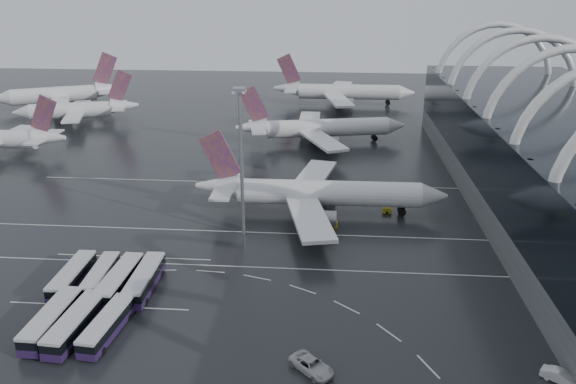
# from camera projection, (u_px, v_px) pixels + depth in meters

# --- Properties ---
(ground) EXTENTS (420.00, 420.00, 0.00)m
(ground) POSITION_uv_depth(u_px,v_px,m) (267.00, 262.00, 98.47)
(ground) COLOR black
(ground) RESTS_ON ground
(lane_marking_near) EXTENTS (120.00, 0.25, 0.01)m
(lane_marking_near) POSITION_uv_depth(u_px,v_px,m) (265.00, 268.00, 96.60)
(lane_marking_near) COLOR silver
(lane_marking_near) RESTS_ON ground
(lane_marking_mid) EXTENTS (120.00, 0.25, 0.01)m
(lane_marking_mid) POSITION_uv_depth(u_px,v_px,m) (274.00, 233.00, 109.63)
(lane_marking_mid) COLOR silver
(lane_marking_mid) RESTS_ON ground
(lane_marking_far) EXTENTS (120.00, 0.25, 0.01)m
(lane_marking_far) POSITION_uv_depth(u_px,v_px,m) (286.00, 184.00, 135.67)
(lane_marking_far) COLOR silver
(lane_marking_far) RESTS_ON ground
(bus_bay_line_south) EXTENTS (28.00, 0.25, 0.01)m
(bus_bay_line_south) POSITION_uv_depth(u_px,v_px,m) (98.00, 306.00, 85.35)
(bus_bay_line_south) COLOR silver
(bus_bay_line_south) RESTS_ON ground
(bus_bay_line_north) EXTENTS (28.00, 0.25, 0.01)m
(bus_bay_line_north) POSITION_uv_depth(u_px,v_px,m) (134.00, 257.00, 100.24)
(bus_bay_line_north) COLOR silver
(bus_bay_line_north) RESTS_ON ground
(airliner_main) EXTENTS (52.52, 46.26, 17.85)m
(airliner_main) POSITION_uv_depth(u_px,v_px,m) (316.00, 193.00, 117.25)
(airliner_main) COLOR silver
(airliner_main) RESTS_ON ground
(airliner_gate_b) EXTENTS (51.00, 45.13, 17.79)m
(airliner_gate_b) POSITION_uv_depth(u_px,v_px,m) (319.00, 129.00, 167.23)
(airliner_gate_b) COLOR silver
(airliner_gate_b) RESTS_ON ground
(airliner_gate_c) EXTENTS (54.34, 50.39, 19.45)m
(airliner_gate_c) POSITION_uv_depth(u_px,v_px,m) (341.00, 92.00, 217.55)
(airliner_gate_c) COLOR silver
(airliner_gate_c) RESTS_ON ground
(jet_remote_west) EXTENTS (39.54, 31.80, 17.29)m
(jet_remote_west) POSITION_uv_depth(u_px,v_px,m) (1.00, 139.00, 156.46)
(jet_remote_west) COLOR silver
(jet_remote_west) RESTS_ON ground
(jet_remote_mid) EXTENTS (40.46, 32.86, 17.83)m
(jet_remote_mid) POSITION_uv_depth(u_px,v_px,m) (79.00, 110.00, 189.57)
(jet_remote_mid) COLOR silver
(jet_remote_mid) RESTS_ON ground
(jet_remote_far) EXTENTS (44.81, 36.59, 20.40)m
(jet_remote_far) POSITION_uv_depth(u_px,v_px,m) (63.00, 95.00, 211.02)
(jet_remote_far) COLOR silver
(jet_remote_far) RESTS_ON ground
(bus_row_near_a) EXTENTS (3.23, 13.08, 3.21)m
(bus_row_near_a) POSITION_uv_depth(u_px,v_px,m) (72.00, 276.00, 90.21)
(bus_row_near_a) COLOR #23123B
(bus_row_near_a) RESTS_ON ground
(bus_row_near_b) EXTENTS (3.43, 12.35, 3.01)m
(bus_row_near_b) POSITION_uv_depth(u_px,v_px,m) (101.00, 276.00, 90.52)
(bus_row_near_b) COLOR #23123B
(bus_row_near_b) RESTS_ON ground
(bus_row_near_c) EXTENTS (3.68, 13.72, 3.35)m
(bus_row_near_c) POSITION_uv_depth(u_px,v_px,m) (119.00, 280.00, 88.91)
(bus_row_near_c) COLOR #23123B
(bus_row_near_c) RESTS_ON ground
(bus_row_near_d) EXTENTS (3.38, 13.55, 3.33)m
(bus_row_near_d) POSITION_uv_depth(u_px,v_px,m) (145.00, 280.00, 89.16)
(bus_row_near_d) COLOR #23123B
(bus_row_near_d) RESTS_ON ground
(bus_row_far_a) EXTENTS (3.48, 13.49, 3.30)m
(bus_row_far_a) POSITION_uv_depth(u_px,v_px,m) (52.00, 320.00, 78.71)
(bus_row_far_a) COLOR #23123B
(bus_row_far_a) RESTS_ON ground
(bus_row_far_b) EXTENTS (3.93, 13.49, 3.28)m
(bus_row_far_b) POSITION_uv_depth(u_px,v_px,m) (75.00, 324.00, 77.90)
(bus_row_far_b) COLOR #23123B
(bus_row_far_b) RESTS_ON ground
(bus_row_far_c) EXTENTS (3.94, 12.61, 3.05)m
(bus_row_far_c) POSITION_uv_depth(u_px,v_px,m) (107.00, 325.00, 77.78)
(bus_row_far_c) COLOR #23123B
(bus_row_far_c) RESTS_ON ground
(van_curve_a) EXTENTS (6.54, 6.42, 1.74)m
(van_curve_a) POSITION_uv_depth(u_px,v_px,m) (312.00, 365.00, 70.96)
(van_curve_a) COLOR beige
(van_curve_a) RESTS_ON ground
(van_curve_c) EXTENTS (4.81, 4.06, 1.56)m
(van_curve_c) POSITION_uv_depth(u_px,v_px,m) (561.00, 377.00, 69.09)
(van_curve_c) COLOR beige
(van_curve_c) RESTS_ON ground
(floodlight_mast) EXTENTS (2.19, 2.19, 28.57)m
(floodlight_mast) POSITION_uv_depth(u_px,v_px,m) (241.00, 145.00, 102.58)
(floodlight_mast) COLOR gray
(floodlight_mast) RESTS_ON ground
(gse_cart_belly_a) EXTENTS (1.88, 1.11, 1.02)m
(gse_cart_belly_a) POSITION_uv_depth(u_px,v_px,m) (387.00, 210.00, 118.92)
(gse_cart_belly_a) COLOR gold
(gse_cart_belly_a) RESTS_ON ground
(gse_cart_belly_c) EXTENTS (2.03, 1.20, 1.11)m
(gse_cart_belly_c) POSITION_uv_depth(u_px,v_px,m) (333.00, 224.00, 112.05)
(gse_cart_belly_c) COLOR gold
(gse_cart_belly_c) RESTS_ON ground
(gse_cart_belly_e) EXTENTS (1.88, 1.11, 1.03)m
(gse_cart_belly_e) POSITION_uv_depth(u_px,v_px,m) (344.00, 190.00, 129.98)
(gse_cart_belly_e) COLOR gold
(gse_cart_belly_e) RESTS_ON ground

